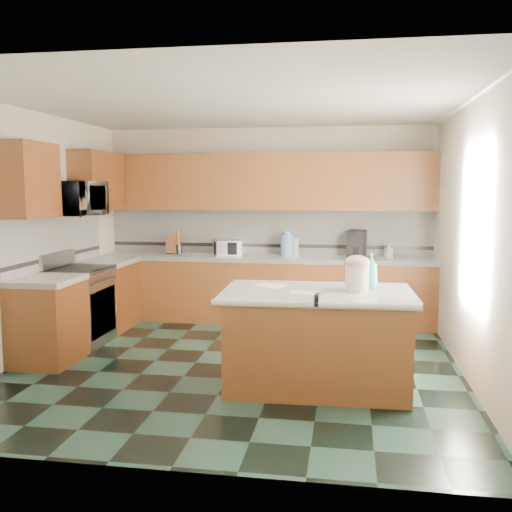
% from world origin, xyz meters
% --- Properties ---
extents(floor, '(4.60, 4.60, 0.00)m').
position_xyz_m(floor, '(0.00, 0.00, 0.00)').
color(floor, black).
rests_on(floor, ground).
extents(ceiling, '(4.60, 4.60, 0.00)m').
position_xyz_m(ceiling, '(0.00, 0.00, 2.70)').
color(ceiling, white).
rests_on(ceiling, ground).
extents(wall_back, '(4.60, 0.04, 2.70)m').
position_xyz_m(wall_back, '(0.00, 2.32, 1.35)').
color(wall_back, '#EFE4CC').
rests_on(wall_back, ground).
extents(wall_front, '(4.60, 0.04, 2.70)m').
position_xyz_m(wall_front, '(0.00, -2.32, 1.35)').
color(wall_front, '#EFE4CC').
rests_on(wall_front, ground).
extents(wall_left, '(0.04, 4.60, 2.70)m').
position_xyz_m(wall_left, '(-2.32, 0.00, 1.35)').
color(wall_left, '#EFE4CC').
rests_on(wall_left, ground).
extents(wall_right, '(0.04, 4.60, 2.70)m').
position_xyz_m(wall_right, '(2.32, 0.00, 1.35)').
color(wall_right, '#EFE4CC').
rests_on(wall_right, ground).
extents(back_base_cab, '(4.60, 0.60, 0.86)m').
position_xyz_m(back_base_cab, '(0.00, 2.00, 0.43)').
color(back_base_cab, black).
rests_on(back_base_cab, ground).
extents(back_countertop, '(4.60, 0.64, 0.06)m').
position_xyz_m(back_countertop, '(0.00, 2.00, 0.89)').
color(back_countertop, white).
rests_on(back_countertop, back_base_cab).
extents(back_upper_cab, '(4.60, 0.33, 0.78)m').
position_xyz_m(back_upper_cab, '(0.00, 2.13, 1.94)').
color(back_upper_cab, black).
rests_on(back_upper_cab, wall_back).
extents(back_backsplash, '(4.60, 0.02, 0.63)m').
position_xyz_m(back_backsplash, '(0.00, 2.29, 1.24)').
color(back_backsplash, silver).
rests_on(back_backsplash, back_countertop).
extents(back_accent_band, '(4.60, 0.01, 0.05)m').
position_xyz_m(back_accent_band, '(0.00, 2.28, 1.04)').
color(back_accent_band, black).
rests_on(back_accent_band, back_countertop).
extents(left_base_cab_rear, '(0.60, 0.82, 0.86)m').
position_xyz_m(left_base_cab_rear, '(-2.00, 1.29, 0.43)').
color(left_base_cab_rear, black).
rests_on(left_base_cab_rear, ground).
extents(left_counter_rear, '(0.64, 0.82, 0.06)m').
position_xyz_m(left_counter_rear, '(-2.00, 1.29, 0.89)').
color(left_counter_rear, white).
rests_on(left_counter_rear, left_base_cab_rear).
extents(left_base_cab_front, '(0.60, 0.72, 0.86)m').
position_xyz_m(left_base_cab_front, '(-2.00, -0.24, 0.43)').
color(left_base_cab_front, black).
rests_on(left_base_cab_front, ground).
extents(left_counter_front, '(0.64, 0.72, 0.06)m').
position_xyz_m(left_counter_front, '(-2.00, -0.24, 0.89)').
color(left_counter_front, white).
rests_on(left_counter_front, left_base_cab_front).
extents(left_backsplash, '(0.02, 2.30, 0.63)m').
position_xyz_m(left_backsplash, '(-2.29, 0.55, 1.24)').
color(left_backsplash, silver).
rests_on(left_backsplash, wall_left).
extents(left_accent_band, '(0.01, 2.30, 0.05)m').
position_xyz_m(left_accent_band, '(-2.28, 0.55, 1.04)').
color(left_accent_band, black).
rests_on(left_accent_band, wall_left).
extents(left_upper_cab_rear, '(0.33, 1.09, 0.78)m').
position_xyz_m(left_upper_cab_rear, '(-2.13, 1.42, 1.94)').
color(left_upper_cab_rear, black).
rests_on(left_upper_cab_rear, wall_left).
extents(left_upper_cab_front, '(0.33, 0.72, 0.78)m').
position_xyz_m(left_upper_cab_front, '(-2.13, -0.24, 1.94)').
color(left_upper_cab_front, black).
rests_on(left_upper_cab_front, wall_left).
extents(range_body, '(0.60, 0.76, 0.88)m').
position_xyz_m(range_body, '(-2.00, 0.50, 0.44)').
color(range_body, '#B7B7BC').
rests_on(range_body, ground).
extents(range_oven_door, '(0.02, 0.68, 0.55)m').
position_xyz_m(range_oven_door, '(-1.71, 0.50, 0.40)').
color(range_oven_door, black).
rests_on(range_oven_door, range_body).
extents(range_cooktop, '(0.62, 0.78, 0.04)m').
position_xyz_m(range_cooktop, '(-2.00, 0.50, 0.90)').
color(range_cooktop, black).
rests_on(range_cooktop, range_body).
extents(range_handle, '(0.02, 0.66, 0.02)m').
position_xyz_m(range_handle, '(-1.68, 0.50, 0.78)').
color(range_handle, '#B7B7BC').
rests_on(range_handle, range_body).
extents(range_backguard, '(0.06, 0.76, 0.18)m').
position_xyz_m(range_backguard, '(-2.26, 0.50, 1.02)').
color(range_backguard, '#B7B7BC').
rests_on(range_backguard, range_body).
extents(microwave, '(0.50, 0.73, 0.41)m').
position_xyz_m(microwave, '(-2.00, 0.50, 1.73)').
color(microwave, '#B7B7BC').
rests_on(microwave, wall_left).
extents(island_base, '(1.66, 0.98, 0.86)m').
position_xyz_m(island_base, '(0.87, -0.55, 0.43)').
color(island_base, black).
rests_on(island_base, ground).
extents(island_top, '(1.76, 1.09, 0.06)m').
position_xyz_m(island_top, '(0.87, -0.55, 0.89)').
color(island_top, white).
rests_on(island_top, island_base).
extents(island_bullnose, '(1.73, 0.11, 0.06)m').
position_xyz_m(island_bullnose, '(0.87, -1.06, 0.89)').
color(island_bullnose, white).
rests_on(island_bullnose, island_base).
extents(treat_jar, '(0.28, 0.28, 0.22)m').
position_xyz_m(treat_jar, '(1.22, -0.51, 1.03)').
color(treat_jar, beige).
rests_on(treat_jar, island_top).
extents(treat_jar_lid, '(0.23, 0.23, 0.14)m').
position_xyz_m(treat_jar_lid, '(1.22, -0.51, 1.18)').
color(treat_jar_lid, '#E0A3A4').
rests_on(treat_jar_lid, treat_jar).
extents(treat_jar_knob, '(0.08, 0.03, 0.03)m').
position_xyz_m(treat_jar_knob, '(1.22, -0.51, 1.23)').
color(treat_jar_knob, tan).
rests_on(treat_jar_knob, treat_jar_lid).
extents(treat_jar_knob_end_l, '(0.04, 0.04, 0.04)m').
position_xyz_m(treat_jar_knob_end_l, '(1.18, -0.51, 1.23)').
color(treat_jar_knob_end_l, tan).
rests_on(treat_jar_knob_end_l, treat_jar_lid).
extents(treat_jar_knob_end_r, '(0.04, 0.04, 0.04)m').
position_xyz_m(treat_jar_knob_end_r, '(1.26, -0.51, 1.23)').
color(treat_jar_knob_end_r, tan).
rests_on(treat_jar_knob_end_r, treat_jar_lid).
extents(soap_bottle_island, '(0.16, 0.16, 0.34)m').
position_xyz_m(soap_bottle_island, '(1.35, -0.39, 1.09)').
color(soap_bottle_island, teal).
rests_on(soap_bottle_island, island_top).
extents(paper_sheet_a, '(0.28, 0.21, 0.00)m').
position_xyz_m(paper_sheet_a, '(0.76, -0.68, 0.92)').
color(paper_sheet_a, white).
rests_on(paper_sheet_a, island_top).
extents(paper_sheet_b, '(0.38, 0.36, 0.00)m').
position_xyz_m(paper_sheet_b, '(0.41, -0.35, 0.92)').
color(paper_sheet_b, white).
rests_on(paper_sheet_b, island_top).
extents(clamp_body, '(0.04, 0.12, 0.10)m').
position_xyz_m(clamp_body, '(0.89, -1.04, 0.93)').
color(clamp_body, black).
rests_on(clamp_body, island_top).
extents(clamp_handle, '(0.02, 0.08, 0.02)m').
position_xyz_m(clamp_handle, '(0.89, -1.11, 0.91)').
color(clamp_handle, black).
rests_on(clamp_handle, island_top).
extents(knife_block, '(0.14, 0.19, 0.27)m').
position_xyz_m(knife_block, '(-1.34, 2.05, 1.04)').
color(knife_block, '#472814').
rests_on(knife_block, back_countertop).
extents(utensil_crock, '(0.11, 0.11, 0.14)m').
position_xyz_m(utensil_crock, '(-1.25, 2.08, 0.99)').
color(utensil_crock, black).
rests_on(utensil_crock, back_countertop).
extents(utensil_bundle, '(0.06, 0.06, 0.20)m').
position_xyz_m(utensil_bundle, '(-1.25, 2.08, 1.16)').
color(utensil_bundle, '#472814').
rests_on(utensil_bundle, utensil_crock).
extents(toaster_oven, '(0.43, 0.38, 0.21)m').
position_xyz_m(toaster_oven, '(-0.53, 2.05, 1.02)').
color(toaster_oven, '#B7B7BC').
rests_on(toaster_oven, back_countertop).
extents(toaster_oven_door, '(0.32, 0.01, 0.17)m').
position_xyz_m(toaster_oven_door, '(-0.53, 1.93, 1.02)').
color(toaster_oven_door, black).
rests_on(toaster_oven_door, toaster_oven).
extents(paper_towel, '(0.11, 0.11, 0.24)m').
position_xyz_m(paper_towel, '(0.41, 2.10, 1.04)').
color(paper_towel, white).
rests_on(paper_towel, back_countertop).
extents(paper_towel_base, '(0.16, 0.16, 0.01)m').
position_xyz_m(paper_towel_base, '(0.41, 2.10, 0.93)').
color(paper_towel_base, '#B7B7BC').
rests_on(paper_towel_base, back_countertop).
extents(water_jug, '(0.19, 0.19, 0.31)m').
position_xyz_m(water_jug, '(0.31, 2.06, 1.08)').
color(water_jug, '#6D99D8').
rests_on(water_jug, back_countertop).
extents(water_jug_neck, '(0.09, 0.09, 0.04)m').
position_xyz_m(water_jug_neck, '(0.31, 2.06, 1.25)').
color(water_jug_neck, '#6D99D8').
rests_on(water_jug_neck, water_jug).
extents(coffee_maker, '(0.27, 0.29, 0.37)m').
position_xyz_m(coffee_maker, '(1.26, 2.08, 1.11)').
color(coffee_maker, black).
rests_on(coffee_maker, back_countertop).
extents(coffee_carafe, '(0.15, 0.15, 0.15)m').
position_xyz_m(coffee_carafe, '(1.26, 2.03, 1.00)').
color(coffee_carafe, black).
rests_on(coffee_carafe, back_countertop).
extents(soap_bottle_back, '(0.12, 0.12, 0.20)m').
position_xyz_m(soap_bottle_back, '(1.68, 2.05, 1.02)').
color(soap_bottle_back, white).
rests_on(soap_bottle_back, back_countertop).
extents(soap_back_cap, '(0.02, 0.02, 0.03)m').
position_xyz_m(soap_back_cap, '(1.68, 2.05, 1.14)').
color(soap_back_cap, red).
rests_on(soap_back_cap, soap_bottle_back).
extents(window_light_proxy, '(0.02, 1.40, 1.10)m').
position_xyz_m(window_light_proxy, '(2.29, -0.20, 1.50)').
color(window_light_proxy, white).
rests_on(window_light_proxy, wall_right).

